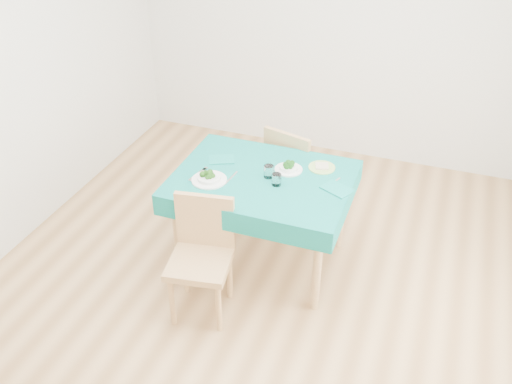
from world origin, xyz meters
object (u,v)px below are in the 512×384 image
(table, at_px, (262,220))
(side_plate, at_px, (322,167))
(chair_near, at_px, (199,254))
(chair_far, at_px, (298,160))
(bowl_far, at_px, (289,167))
(bowl_near, at_px, (209,176))

(table, relative_size, side_plate, 6.40)
(table, distance_m, chair_near, 0.70)
(chair_far, xyz_separation_m, bowl_far, (0.08, -0.56, 0.27))
(chair_near, height_order, chair_far, chair_far)
(bowl_near, bearing_deg, side_plate, 32.01)
(bowl_far, bearing_deg, chair_far, 98.04)
(table, bearing_deg, side_plate, 36.22)
(table, height_order, chair_near, chair_near)
(chair_far, bearing_deg, bowl_near, 81.71)
(chair_near, bearing_deg, table, 63.22)
(chair_far, distance_m, bowl_near, 1.01)
(bowl_near, xyz_separation_m, bowl_far, (0.48, 0.33, -0.01))
(chair_far, distance_m, side_plate, 0.59)
(chair_near, xyz_separation_m, bowl_near, (-0.13, 0.49, 0.29))
(chair_far, relative_size, bowl_far, 5.14)
(chair_near, bearing_deg, bowl_far, 57.28)
(table, relative_size, chair_near, 1.25)
(bowl_near, relative_size, bowl_far, 1.23)
(bowl_near, bearing_deg, chair_far, 65.45)
(chair_far, bearing_deg, chair_near, 94.91)
(bowl_far, xyz_separation_m, side_plate, (0.22, 0.11, -0.03))
(chair_near, height_order, side_plate, chair_near)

